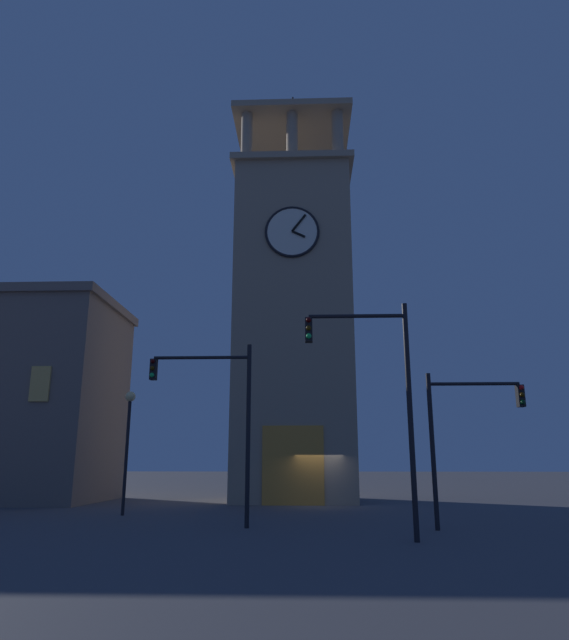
% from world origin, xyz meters
% --- Properties ---
extents(ground_plane, '(200.00, 200.00, 0.00)m').
position_xyz_m(ground_plane, '(0.00, 0.00, 0.00)').
color(ground_plane, '#4C4C51').
extents(clocktower, '(7.36, 6.95, 26.09)m').
position_xyz_m(clocktower, '(1.35, -3.16, 10.43)').
color(clocktower, gray).
rests_on(clocktower, ground_plane).
extents(traffic_signal_near, '(3.27, 0.41, 5.13)m').
position_xyz_m(traffic_signal_near, '(-4.67, 10.43, 3.44)').
color(traffic_signal_near, black).
rests_on(traffic_signal_near, ground_plane).
extents(traffic_signal_mid, '(3.65, 0.41, 6.27)m').
position_xyz_m(traffic_signal_mid, '(3.78, 10.05, 4.14)').
color(traffic_signal_mid, black).
rests_on(traffic_signal_mid, ground_plane).
extents(traffic_signal_far, '(3.12, 0.41, 6.85)m').
position_xyz_m(traffic_signal_far, '(-1.51, 13.23, 4.47)').
color(traffic_signal_far, black).
rests_on(traffic_signal_far, ground_plane).
extents(street_lamp, '(0.44, 0.44, 5.13)m').
position_xyz_m(street_lamp, '(8.30, 5.68, 3.58)').
color(street_lamp, black).
rests_on(street_lamp, ground_plane).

